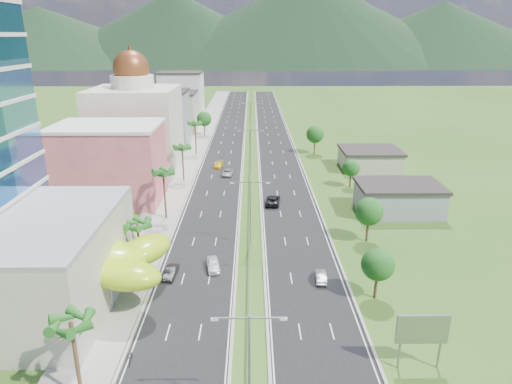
{
  "coord_description": "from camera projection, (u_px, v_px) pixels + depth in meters",
  "views": [
    {
      "loc": [
        0.26,
        -55.75,
        31.95
      ],
      "look_at": [
        0.95,
        16.5,
        7.0
      ],
      "focal_mm": 32.0,
      "sensor_mm": 36.0,
      "label": 1
    }
  ],
  "objects": [
    {
      "name": "car_dark_far_right",
      "position": [
        273.0,
        200.0,
        90.59
      ],
      "size": [
        3.42,
        6.16,
        1.63
      ],
      "primitive_type": "imported",
      "rotation": [
        0.0,
        0.0,
        3.02
      ],
      "color": "black",
      "rests_on": "road_right"
    },
    {
      "name": "car_silver_right",
      "position": [
        321.0,
        276.0,
        62.34
      ],
      "size": [
        1.7,
        4.08,
        1.31
      ],
      "primitive_type": "imported",
      "rotation": [
        0.0,
        0.0,
        3.06
      ],
      "color": "#9EA2A6",
      "rests_on": "road_right"
    },
    {
      "name": "midrise_beige",
      "position": [
        173.0,
        113.0,
        157.17
      ],
      "size": [
        16.0,
        15.0,
        13.0
      ],
      "primitive_type": "cube",
      "color": "#9C9680",
      "rests_on": "ground"
    },
    {
      "name": "leafy_tree_lfar",
      "position": [
        204.0,
        119.0,
        150.96
      ],
      "size": [
        4.9,
        4.9,
        8.05
      ],
      "color": "#47301C",
      "rests_on": "ground"
    },
    {
      "name": "sidewalk_left",
      "position": [
        199.0,
        139.0,
        148.02
      ],
      "size": [
        7.0,
        260.0,
        0.12
      ],
      "primitive_type": "cube",
      "color": "gray",
      "rests_on": "ground"
    },
    {
      "name": "leafy_tree_ra",
      "position": [
        378.0,
        264.0,
        56.98
      ],
      "size": [
        4.2,
        4.2,
        6.9
      ],
      "color": "#47301C",
      "rests_on": "ground"
    },
    {
      "name": "median_guardrail",
      "position": [
        251.0,
        150.0,
        130.96
      ],
      "size": [
        0.1,
        216.06,
        0.76
      ],
      "color": "gray",
      "rests_on": "ground"
    },
    {
      "name": "streetlight_median_a",
      "position": [
        249.0,
        360.0,
        37.29
      ],
      "size": [
        6.04,
        0.25,
        11.0
      ],
      "color": "gray",
      "rests_on": "ground"
    },
    {
      "name": "car_yellow_far_left",
      "position": [
        219.0,
        165.0,
        115.76
      ],
      "size": [
        2.61,
        4.95,
        1.37
      ],
      "primitive_type": "imported",
      "rotation": [
        0.0,
        0.0,
        -0.15
      ],
      "color": "yellow",
      "rests_on": "road_left"
    },
    {
      "name": "shed_far",
      "position": [
        370.0,
        160.0,
        114.66
      ],
      "size": [
        14.0,
        12.0,
        4.4
      ],
      "primitive_type": "cube",
      "color": "#9C9680",
      "rests_on": "ground"
    },
    {
      "name": "car_silver_mid_left",
      "position": [
        227.0,
        173.0,
        109.07
      ],
      "size": [
        2.65,
        5.17,
        1.4
      ],
      "primitive_type": "imported",
      "rotation": [
        0.0,
        0.0,
        -0.07
      ],
      "color": "#A1A4A8",
      "rests_on": "road_left"
    },
    {
      "name": "car_white_near_left",
      "position": [
        213.0,
        264.0,
        65.35
      ],
      "size": [
        2.47,
        4.63,
        1.5
      ],
      "primitive_type": "imported",
      "rotation": [
        0.0,
        0.0,
        0.17
      ],
      "color": "white",
      "rests_on": "road_left"
    },
    {
      "name": "lime_canopy",
      "position": [
        92.0,
        260.0,
        57.53
      ],
      "size": [
        18.0,
        15.0,
        7.4
      ],
      "color": "#9FC913",
      "rests_on": "ground"
    },
    {
      "name": "ground",
      "position": [
        250.0,
        279.0,
        63.12
      ],
      "size": [
        500.0,
        500.0,
        0.0
      ],
      "primitive_type": "plane",
      "color": "#2D5119",
      "rests_on": "ground"
    },
    {
      "name": "streetlight_median_e",
      "position": [
        251.0,
        98.0,
        193.25
      ],
      "size": [
        6.04,
        0.25,
        11.0
      ],
      "color": "gray",
      "rests_on": "ground"
    },
    {
      "name": "car_dark_left",
      "position": [
        171.0,
        272.0,
        63.4
      ],
      "size": [
        1.73,
        4.21,
        1.36
      ],
      "primitive_type": "imported",
      "rotation": [
        0.0,
        0.0,
        -0.07
      ],
      "color": "black",
      "rests_on": "road_left"
    },
    {
      "name": "billboard",
      "position": [
        422.0,
        331.0,
        44.82
      ],
      "size": [
        5.2,
        0.35,
        6.2
      ],
      "color": "gray",
      "rests_on": "ground"
    },
    {
      "name": "palm_tree_c",
      "position": [
        163.0,
        174.0,
        81.0
      ],
      "size": [
        3.6,
        3.6,
        9.6
      ],
      "color": "#47301C",
      "rests_on": "ground"
    },
    {
      "name": "midrise_grey",
      "position": [
        160.0,
        120.0,
        135.89
      ],
      "size": [
        16.0,
        15.0,
        16.0
      ],
      "primitive_type": "cube",
      "color": "gray",
      "rests_on": "ground"
    },
    {
      "name": "leafy_tree_rd",
      "position": [
        315.0,
        134.0,
        127.63
      ],
      "size": [
        4.9,
        4.9,
        8.05
      ],
      "color": "#47301C",
      "rests_on": "ground"
    },
    {
      "name": "streetlight_median_d",
      "position": [
        251.0,
        115.0,
        150.71
      ],
      "size": [
        6.04,
        0.25,
        11.0
      ],
      "color": "gray",
      "rests_on": "ground"
    },
    {
      "name": "streetlight_median_b",
      "position": [
        250.0,
        207.0,
        70.37
      ],
      "size": [
        6.04,
        0.25,
        11.0
      ],
      "color": "gray",
      "rests_on": "ground"
    },
    {
      "name": "leafy_tree_rb",
      "position": [
        369.0,
        212.0,
        72.95
      ],
      "size": [
        4.55,
        4.55,
        7.47
      ],
      "color": "#47301C",
      "rests_on": "ground"
    },
    {
      "name": "palm_tree_b",
      "position": [
        137.0,
        226.0,
        62.57
      ],
      "size": [
        3.6,
        3.6,
        8.1
      ],
      "color": "#47301C",
      "rests_on": "ground"
    },
    {
      "name": "streetlight_median_c",
      "position": [
        251.0,
        147.0,
        108.18
      ],
      "size": [
        6.04,
        0.25,
        11.0
      ],
      "color": "gray",
      "rests_on": "ground"
    },
    {
      "name": "domed_building",
      "position": [
        136.0,
        124.0,
        111.15
      ],
      "size": [
        20.0,
        20.0,
        28.7
      ],
      "color": "#BFB39E",
      "rests_on": "ground"
    },
    {
      "name": "palm_tree_e",
      "position": [
        195.0,
        125.0,
        126.44
      ],
      "size": [
        3.6,
        3.6,
        9.4
      ],
      "color": "#47301C",
      "rests_on": "ground"
    },
    {
      "name": "palm_tree_d",
      "position": [
        182.0,
        149.0,
        103.06
      ],
      "size": [
        3.6,
        3.6,
        8.6
      ],
      "color": "#47301C",
      "rests_on": "ground"
    },
    {
      "name": "motorcycle",
      "position": [
        131.0,
        356.0,
        46.9
      ],
      "size": [
        0.74,
        1.92,
        1.2
      ],
      "primitive_type": "imported",
      "rotation": [
        0.0,
        0.0,
        0.1
      ],
      "color": "black",
      "rests_on": "road_left"
    },
    {
      "name": "shed_near",
      "position": [
        398.0,
        199.0,
        86.19
      ],
      "size": [
        15.0,
        10.0,
        5.0
      ],
      "primitive_type": "cube",
      "color": "gray",
      "rests_on": "ground"
    },
    {
      "name": "midrise_white",
      "position": [
        182.0,
        97.0,
        178.09
      ],
      "size": [
        16.0,
        15.0,
        18.0
      ],
      "primitive_type": "cube",
      "color": "silver",
      "rests_on": "ground"
    },
    {
      "name": "mountain_ridge",
      "position": [
        307.0,
        66.0,
        489.0
      ],
      "size": [
        860.0,
        140.0,
        90.0
      ],
      "primitive_type": null,
      "color": "black",
      "rests_on": "ground"
    },
    {
      "name": "pink_shophouse",
      "position": [
        110.0,
        165.0,
        90.67
      ],
      "size": [
        20.0,
        15.0,
        15.0
      ],
      "primitive_type": "cube",
      "color": "#C65162",
      "rests_on": "ground"
    },
    {
      "name": "leafy_tree_rc",
      "position": [
        351.0,
        168.0,
        99.7
      ],
      "size": [
        3.85,
        3.85,
        6.33
      ],
      "color": "#47301C",
      "rests_on": "ground"
    },
    {
      "name": "palm_tree_a",
      "position": [
        71.0,
        326.0,
        39.57
      ],
      "size": [
        3.6,
        3.6,
        9.1
      ],
      "color": "#47301C",
      "rests_on": "ground"
    },
    {
      "name": "road_left",
      "position": [
        228.0,
        139.0,
        148.12
      ],
      "size": [
        11.0,
        260.0,
        0.04
      ],
      "primitive_type": "cube",
      "color": "black",
      "rests_on": "ground"
    },
    {
      "name": "road_right",
      "position": [
        274.0,
        139.0,
        148.25
      ],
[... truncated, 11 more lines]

